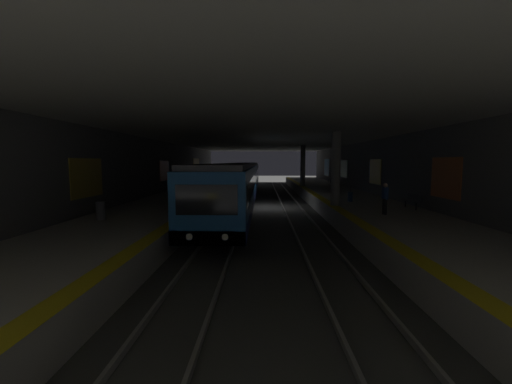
{
  "coord_description": "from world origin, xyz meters",
  "views": [
    {
      "loc": [
        -26.33,
        0.2,
        3.78
      ],
      "look_at": [
        2.07,
        0.77,
        1.09
      ],
      "focal_mm": 22.57,
      "sensor_mm": 36.0,
      "label": 1
    }
  ],
  "objects_px": {
    "bench_left_near": "(412,200)",
    "bench_right_mid": "(193,180)",
    "bench_right_far": "(198,179)",
    "pillar_near": "(336,169)",
    "person_walking_mid": "(213,176)",
    "bench_right_near": "(177,184)",
    "suitcase_rolling": "(350,197)",
    "trash_bin": "(101,211)",
    "metro_train": "(241,181)",
    "bench_left_mid": "(330,179)",
    "pillar_far": "(303,166)",
    "person_waiting_near": "(385,198)"
  },
  "relations": [
    {
      "from": "bench_right_near",
      "to": "bench_left_mid",
      "type": "bearing_deg",
      "value": -58.47
    },
    {
      "from": "pillar_near",
      "to": "person_walking_mid",
      "type": "xyz_separation_m",
      "value": [
        20.37,
        10.77,
        -1.33
      ]
    },
    {
      "from": "metro_train",
      "to": "person_walking_mid",
      "type": "height_order",
      "value": "metro_train"
    },
    {
      "from": "suitcase_rolling",
      "to": "trash_bin",
      "type": "xyz_separation_m",
      "value": [
        -7.18,
        13.62,
        0.1
      ]
    },
    {
      "from": "bench_left_mid",
      "to": "bench_right_near",
      "type": "bearing_deg",
      "value": 121.53
    },
    {
      "from": "metro_train",
      "to": "bench_left_near",
      "type": "height_order",
      "value": "metro_train"
    },
    {
      "from": "pillar_near",
      "to": "pillar_far",
      "type": "relative_size",
      "value": 1.0
    },
    {
      "from": "pillar_far",
      "to": "suitcase_rolling",
      "type": "distance_m",
      "value": 14.6
    },
    {
      "from": "person_walking_mid",
      "to": "trash_bin",
      "type": "xyz_separation_m",
      "value": [
        -25.63,
        1.38,
        -0.52
      ]
    },
    {
      "from": "bench_left_near",
      "to": "person_waiting_near",
      "type": "height_order",
      "value": "person_waiting_near"
    },
    {
      "from": "bench_right_near",
      "to": "bench_right_far",
      "type": "relative_size",
      "value": 1.0
    },
    {
      "from": "metro_train",
      "to": "bench_left_mid",
      "type": "bearing_deg",
      "value": -41.38
    },
    {
      "from": "metro_train",
      "to": "person_waiting_near",
      "type": "distance_m",
      "value": 15.36
    },
    {
      "from": "pillar_far",
      "to": "person_waiting_near",
      "type": "height_order",
      "value": "pillar_far"
    },
    {
      "from": "bench_right_mid",
      "to": "trash_bin",
      "type": "bearing_deg",
      "value": -178.21
    },
    {
      "from": "person_waiting_near",
      "to": "bench_left_mid",
      "type": "bearing_deg",
      "value": -5.47
    },
    {
      "from": "person_waiting_near",
      "to": "trash_bin",
      "type": "distance_m",
      "value": 14.05
    },
    {
      "from": "metro_train",
      "to": "bench_right_near",
      "type": "bearing_deg",
      "value": 74.9
    },
    {
      "from": "suitcase_rolling",
      "to": "bench_right_near",
      "type": "bearing_deg",
      "value": 57.29
    },
    {
      "from": "suitcase_rolling",
      "to": "trash_bin",
      "type": "distance_m",
      "value": 15.4
    },
    {
      "from": "bench_left_near",
      "to": "pillar_far",
      "type": "bearing_deg",
      "value": 13.35
    },
    {
      "from": "suitcase_rolling",
      "to": "metro_train",
      "type": "bearing_deg",
      "value": 46.88
    },
    {
      "from": "person_waiting_near",
      "to": "person_walking_mid",
      "type": "bearing_deg",
      "value": 27.77
    },
    {
      "from": "pillar_far",
      "to": "bench_left_mid",
      "type": "relative_size",
      "value": 2.68
    },
    {
      "from": "suitcase_rolling",
      "to": "person_walking_mid",
      "type": "bearing_deg",
      "value": 33.57
    },
    {
      "from": "bench_right_near",
      "to": "person_walking_mid",
      "type": "height_order",
      "value": "person_walking_mid"
    },
    {
      "from": "pillar_near",
      "to": "bench_right_far",
      "type": "bearing_deg",
      "value": 31.46
    },
    {
      "from": "bench_right_near",
      "to": "suitcase_rolling",
      "type": "height_order",
      "value": "suitcase_rolling"
    },
    {
      "from": "bench_left_near",
      "to": "bench_right_far",
      "type": "distance_m",
      "value": 28.16
    },
    {
      "from": "bench_right_near",
      "to": "person_waiting_near",
      "type": "relative_size",
      "value": 1.05
    },
    {
      "from": "pillar_near",
      "to": "trash_bin",
      "type": "height_order",
      "value": "pillar_near"
    },
    {
      "from": "pillar_far",
      "to": "bench_right_near",
      "type": "height_order",
      "value": "pillar_far"
    },
    {
      "from": "pillar_near",
      "to": "person_waiting_near",
      "type": "xyz_separation_m",
      "value": [
        -3.48,
        -1.78,
        -1.4
      ]
    },
    {
      "from": "bench_left_mid",
      "to": "person_walking_mid",
      "type": "height_order",
      "value": "person_walking_mid"
    },
    {
      "from": "bench_left_mid",
      "to": "metro_train",
      "type": "bearing_deg",
      "value": 138.62
    },
    {
      "from": "bench_right_near",
      "to": "bench_right_far",
      "type": "height_order",
      "value": "same"
    },
    {
      "from": "person_waiting_near",
      "to": "trash_bin",
      "type": "relative_size",
      "value": 1.91
    },
    {
      "from": "bench_left_near",
      "to": "bench_right_mid",
      "type": "height_order",
      "value": "same"
    },
    {
      "from": "suitcase_rolling",
      "to": "bench_left_near",
      "type": "bearing_deg",
      "value": -140.08
    },
    {
      "from": "bench_right_far",
      "to": "trash_bin",
      "type": "bearing_deg",
      "value": -178.4
    },
    {
      "from": "bench_left_near",
      "to": "bench_right_mid",
      "type": "bearing_deg",
      "value": 41.06
    },
    {
      "from": "bench_right_far",
      "to": "metro_train",
      "type": "bearing_deg",
      "value": -151.44
    },
    {
      "from": "metro_train",
      "to": "bench_right_mid",
      "type": "height_order",
      "value": "metro_train"
    },
    {
      "from": "bench_right_far",
      "to": "person_walking_mid",
      "type": "height_order",
      "value": "person_walking_mid"
    },
    {
      "from": "pillar_near",
      "to": "bench_left_near",
      "type": "height_order",
      "value": "pillar_near"
    },
    {
      "from": "bench_right_mid",
      "to": "bench_left_near",
      "type": "bearing_deg",
      "value": -138.94
    },
    {
      "from": "pillar_near",
      "to": "pillar_far",
      "type": "bearing_deg",
      "value": 0.0
    },
    {
      "from": "bench_right_mid",
      "to": "suitcase_rolling",
      "type": "xyz_separation_m",
      "value": [
        -16.35,
        -14.35,
        -0.2
      ]
    },
    {
      "from": "person_waiting_near",
      "to": "person_walking_mid",
      "type": "distance_m",
      "value": 26.95
    },
    {
      "from": "bench_right_mid",
      "to": "bench_right_far",
      "type": "xyz_separation_m",
      "value": [
        2.8,
        0.0,
        0.0
      ]
    }
  ]
}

